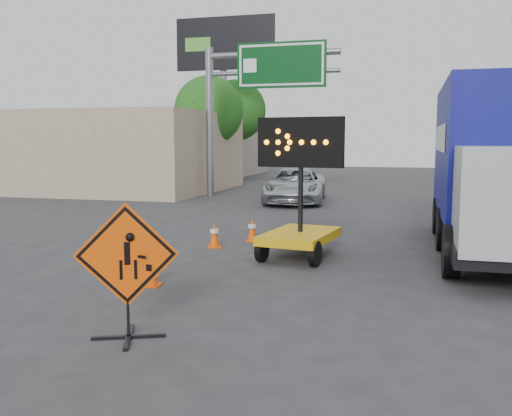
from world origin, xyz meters
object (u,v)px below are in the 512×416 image
at_px(construction_sign, 127,268).
at_px(box_truck, 499,176).
at_px(arrow_board, 300,227).
at_px(pickup_truck, 295,186).

distance_m(construction_sign, box_truck, 9.30).
bearing_deg(arrow_board, construction_sign, -93.12).
distance_m(construction_sign, arrow_board, 5.86).
bearing_deg(pickup_truck, arrow_board, -84.39).
distance_m(arrow_board, box_truck, 4.74).
xyz_separation_m(pickup_truck, box_truck, (6.64, -9.37, 1.06)).
xyz_separation_m(arrow_board, box_truck, (4.28, 1.74, 1.09)).
bearing_deg(arrow_board, pickup_truck, 110.59).
height_order(arrow_board, pickup_truck, arrow_board).
height_order(construction_sign, box_truck, box_truck).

